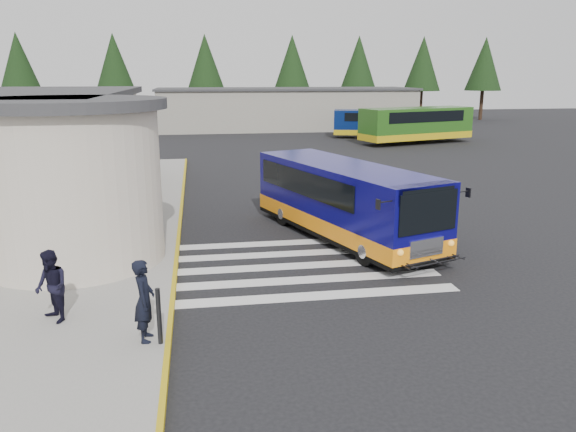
{
  "coord_description": "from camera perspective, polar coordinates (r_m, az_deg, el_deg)",
  "views": [
    {
      "loc": [
        -3.28,
        -16.56,
        5.63
      ],
      "look_at": [
        -0.68,
        -0.5,
        1.49
      ],
      "focal_mm": 35.0,
      "sensor_mm": 36.0,
      "label": 1
    }
  ],
  "objects": [
    {
      "name": "far_bus_a",
      "position": [
        51.6,
        9.35,
        9.36
      ],
      "size": [
        8.58,
        4.37,
        2.13
      ],
      "rotation": [
        0.0,
        0.0,
        1.31
      ],
      "color": "#06184F",
      "rests_on": "ground"
    },
    {
      "name": "station_building",
      "position": [
        24.85,
        -26.98,
        5.64
      ],
      "size": [
        12.7,
        18.7,
        4.8
      ],
      "color": "beige",
      "rests_on": "ground"
    },
    {
      "name": "tree_line",
      "position": [
        67.26,
        -1.07,
        15.24
      ],
      "size": [
        58.4,
        4.4,
        10.0
      ],
      "color": "black",
      "rests_on": "ground"
    },
    {
      "name": "curb_strip",
      "position": [
        21.31,
        -10.96,
        -1.09
      ],
      "size": [
        0.12,
        34.0,
        0.16
      ],
      "primitive_type": "cube",
      "color": "gold",
      "rests_on": "ground"
    },
    {
      "name": "ground",
      "position": [
        17.8,
        1.9,
        -4.18
      ],
      "size": [
        140.0,
        140.0,
        0.0
      ],
      "primitive_type": "plane",
      "color": "black",
      "rests_on": "ground"
    },
    {
      "name": "pedestrian_a",
      "position": [
        12.2,
        -14.4,
        -8.3
      ],
      "size": [
        0.45,
        0.66,
        1.78
      ],
      "primitive_type": "imported",
      "rotation": [
        0.0,
        0.0,
        1.54
      ],
      "color": "black",
      "rests_on": "sidewalk"
    },
    {
      "name": "depot_building",
      "position": [
        59.4,
        -0.21,
        10.87
      ],
      "size": [
        26.4,
        8.4,
        4.2
      ],
      "color": "gray",
      "rests_on": "ground"
    },
    {
      "name": "far_bus_b",
      "position": [
        48.14,
        12.91,
        9.15
      ],
      "size": [
        10.13,
        5.49,
        2.52
      ],
      "rotation": [
        0.0,
        0.0,
        1.87
      ],
      "color": "#245617",
      "rests_on": "ground"
    },
    {
      "name": "crosswalk",
      "position": [
        16.97,
        0.75,
        -5.09
      ],
      "size": [
        8.0,
        5.35,
        0.01
      ],
      "color": "silver",
      "rests_on": "ground"
    },
    {
      "name": "pedestrian_b",
      "position": [
        13.76,
        -22.9,
        -6.63
      ],
      "size": [
        0.99,
        1.03,
        1.67
      ],
      "primitive_type": "imported",
      "rotation": [
        0.0,
        0.0,
        -0.96
      ],
      "color": "black",
      "rests_on": "sidewalk"
    },
    {
      "name": "sidewalk",
      "position": [
        22.05,
        -23.91,
        -1.58
      ],
      "size": [
        10.0,
        34.0,
        0.15
      ],
      "primitive_type": "cube",
      "color": "gray",
      "rests_on": "ground"
    },
    {
      "name": "bollard",
      "position": [
        12.07,
        -12.97,
        -9.9
      ],
      "size": [
        0.1,
        0.1,
        1.22
      ],
      "primitive_type": "cylinder",
      "color": "black",
      "rests_on": "sidewalk"
    },
    {
      "name": "transit_bus",
      "position": [
        19.64,
        5.7,
        1.29
      ],
      "size": [
        5.47,
        9.43,
        2.6
      ],
      "rotation": [
        0.0,
        0.0,
        0.33
      ],
      "color": "#0B0860",
      "rests_on": "ground"
    }
  ]
}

